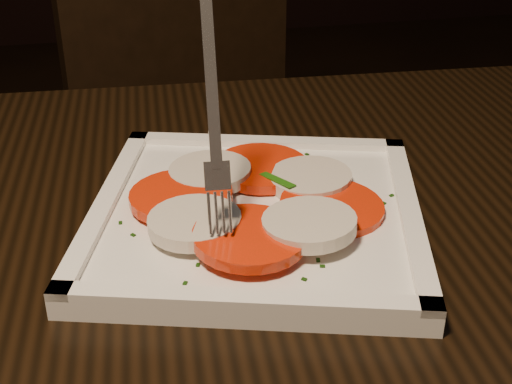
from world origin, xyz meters
name	(u,v)px	position (x,y,z in m)	size (l,w,h in m)	color
chair	(205,127)	(0.00, 0.63, 0.53)	(0.52, 0.52, 0.93)	black
plate	(256,218)	(-0.05, -0.06, 0.76)	(0.25, 0.25, 0.01)	white
caprese_salad	(256,199)	(-0.05, -0.06, 0.77)	(0.21, 0.21, 0.02)	red
fork	(212,109)	(-0.09, -0.07, 0.86)	(0.03, 0.07, 0.14)	white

